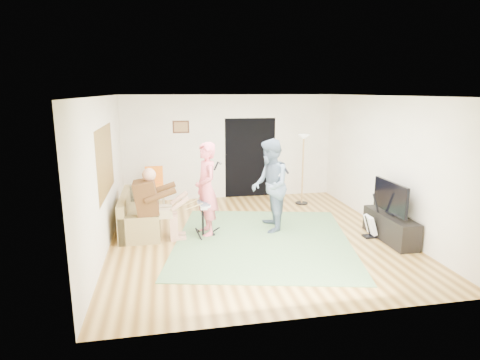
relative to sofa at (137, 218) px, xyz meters
name	(u,v)px	position (x,y,z in m)	size (l,w,h in m)	color
floor	(254,235)	(2.28, -0.80, -0.25)	(6.00, 6.00, 0.00)	brown
walls	(255,168)	(2.28, -0.80, 1.10)	(5.50, 6.00, 2.70)	white
ceiling	(256,96)	(2.28, -0.80, 2.45)	(6.00, 6.00, 0.00)	white
window_blinds	(105,161)	(-0.46, -0.60, 1.30)	(2.05, 2.05, 0.00)	olive
doorway	(250,158)	(2.83, 2.19, 0.80)	(2.10, 2.10, 0.00)	black
picture_frame	(181,127)	(1.03, 2.19, 1.65)	(0.42, 0.03, 0.32)	#3F2314
area_rug	(263,240)	(2.38, -1.09, -0.24)	(3.25, 3.66, 0.02)	#577E4D
sofa	(137,218)	(0.00, 0.00, 0.00)	(0.76, 1.85, 0.75)	olive
drummer	(157,212)	(0.42, -0.65, 0.30)	(0.91, 0.51, 1.40)	#563418
drum_kit	(203,221)	(1.28, -0.65, 0.06)	(0.39, 0.70, 0.72)	black
singer	(206,189)	(1.38, -0.53, 0.67)	(0.67, 0.44, 1.84)	#E96572
microphone	(216,166)	(1.58, -0.53, 1.12)	(0.06, 0.06, 0.24)	black
guitarist	(270,186)	(2.65, -0.54, 0.69)	(0.91, 0.71, 1.87)	slate
guitar_held	(280,169)	(2.85, -0.54, 1.02)	(0.12, 0.60, 0.26)	white
guitar_spare	(371,225)	(4.48, -1.31, 0.00)	(0.32, 0.28, 0.88)	black
torchiere_lamp	(303,157)	(3.96, 1.22, 0.95)	(0.31, 0.31, 1.75)	black
dining_chair	(155,195)	(0.34, 1.35, 0.12)	(0.46, 0.48, 1.03)	tan
tv_cabinet	(390,227)	(4.78, -1.50, 0.00)	(0.40, 1.40, 0.50)	black
television	(391,197)	(4.73, -1.50, 0.60)	(0.06, 1.08, 0.58)	black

